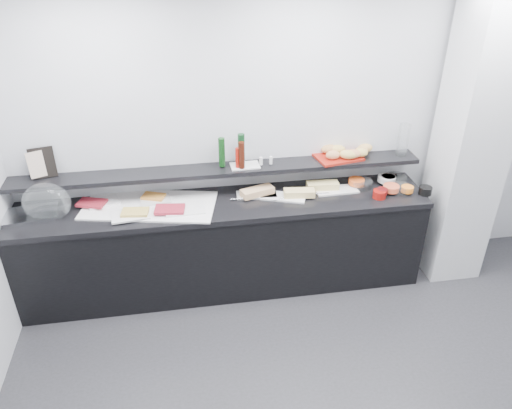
{
  "coord_description": "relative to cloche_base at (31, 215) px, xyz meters",
  "views": [
    {
      "loc": [
        -1.02,
        -2.06,
        3.07
      ],
      "look_at": [
        -0.45,
        1.45,
        1.0
      ],
      "focal_mm": 35.0,
      "sensor_mm": 36.0,
      "label": 1
    }
  ],
  "objects": [
    {
      "name": "back_wall",
      "position": [
        2.29,
        0.29,
        0.43
      ],
      "size": [
        5.0,
        0.02,
        2.7
      ],
      "primitive_type": "cube",
      "color": "silver",
      "rests_on": "ground"
    },
    {
      "name": "ceiling",
      "position": [
        2.29,
        -1.71,
        1.78
      ],
      "size": [
        5.0,
        5.0,
        0.0
      ],
      "primitive_type": "plane",
      "color": "white",
      "rests_on": "back_wall"
    },
    {
      "name": "column",
      "position": [
        3.79,
        -0.06,
        0.43
      ],
      "size": [
        0.5,
        0.5,
        2.7
      ],
      "primitive_type": "cube",
      "color": "silver",
      "rests_on": "ground"
    },
    {
      "name": "buffet_cabinet",
      "position": [
        1.59,
        -0.01,
        -0.5
      ],
      "size": [
        3.6,
        0.6,
        0.85
      ],
      "primitive_type": "cube",
      "color": "black",
      "rests_on": "ground"
    },
    {
      "name": "counter_top",
      "position": [
        1.59,
        -0.01,
        -0.05
      ],
      "size": [
        3.62,
        0.62,
        0.05
      ],
      "primitive_type": "cube",
      "color": "black",
      "rests_on": "buffet_cabinet"
    },
    {
      "name": "wall_shelf",
      "position": [
        1.59,
        0.16,
        0.21
      ],
      "size": [
        3.6,
        0.25,
        0.04
      ],
      "primitive_type": "cube",
      "color": "black",
      "rests_on": "back_wall"
    },
    {
      "name": "cloche_base",
      "position": [
        0.0,
        0.0,
        0.0
      ],
      "size": [
        0.45,
        0.33,
        0.04
      ],
      "primitive_type": "cube",
      "rotation": [
        0.0,
        0.0,
        0.12
      ],
      "color": "#AAADB1",
      "rests_on": "counter_top"
    },
    {
      "name": "cloche_dome",
      "position": [
        0.14,
        0.0,
        0.11
      ],
      "size": [
        0.42,
        0.3,
        0.34
      ],
      "primitive_type": "ellipsoid",
      "rotation": [
        0.0,
        0.0,
        -0.1
      ],
      "color": "white",
      "rests_on": "cloche_base"
    },
    {
      "name": "linen_runner",
      "position": [
        0.96,
        0.03,
        -0.01
      ],
      "size": [
        1.2,
        0.75,
        0.01
      ],
      "primitive_type": "cube",
      "rotation": [
        0.0,
        0.0,
        -0.21
      ],
      "color": "white",
      "rests_on": "counter_top"
    },
    {
      "name": "platter_meat_a",
      "position": [
        0.57,
        0.12,
        0.0
      ],
      "size": [
        0.31,
        0.25,
        0.01
      ],
      "primitive_type": "cube",
      "rotation": [
        0.0,
        0.0,
        0.34
      ],
      "color": "white",
      "rests_on": "linen_runner"
    },
    {
      "name": "food_meat_a",
      "position": [
        0.48,
        0.09,
        0.02
      ],
      "size": [
        0.27,
        0.22,
        0.02
      ],
      "primitive_type": "cube",
      "rotation": [
        0.0,
        0.0,
        -0.33
      ],
      "color": "maroon",
      "rests_on": "platter_meat_a"
    },
    {
      "name": "platter_salmon",
      "position": [
        1.01,
        0.09,
        0.0
      ],
      "size": [
        0.28,
        0.21,
        0.01
      ],
      "primitive_type": "cube",
      "rotation": [
        0.0,
        0.0,
        0.14
      ],
      "color": "silver",
      "rests_on": "linen_runner"
    },
    {
      "name": "food_salmon",
      "position": [
        1.0,
        0.12,
        0.02
      ],
      "size": [
        0.22,
        0.18,
        0.02
      ],
      "primitive_type": "cube",
      "rotation": [
        0.0,
        0.0,
        -0.37
      ],
      "color": "orange",
      "rests_on": "platter_salmon"
    },
    {
      "name": "platter_cheese",
      "position": [
        0.81,
        -0.14,
        0.0
      ],
      "size": [
        0.33,
        0.24,
        0.01
      ],
      "primitive_type": "cube",
      "rotation": [
        0.0,
        0.0,
        0.12
      ],
      "color": "white",
      "rests_on": "linen_runner"
    },
    {
      "name": "food_cheese",
      "position": [
        0.85,
        -0.13,
        0.02
      ],
      "size": [
        0.23,
        0.17,
        0.02
      ],
      "primitive_type": "cube",
      "rotation": [
        0.0,
        0.0,
        -0.13
      ],
      "color": "gold",
      "rests_on": "platter_cheese"
    },
    {
      "name": "platter_meat_b",
      "position": [
        1.26,
        -0.11,
        0.0
      ],
      "size": [
        0.33,
        0.23,
        0.01
      ],
      "primitive_type": "cube",
      "rotation": [
        0.0,
        0.0,
        0.04
      ],
      "color": "white",
      "rests_on": "linen_runner"
    },
    {
      "name": "food_meat_b",
      "position": [
        1.13,
        -0.12,
        0.02
      ],
      "size": [
        0.26,
        0.19,
        0.02
      ],
      "primitive_type": "cube",
      "rotation": [
        0.0,
        0.0,
        -0.13
      ],
      "color": "maroon",
      "rests_on": "platter_meat_b"
    },
    {
      "name": "sandwich_plate_left",
      "position": [
        1.9,
        0.07,
        -0.01
      ],
      "size": [
        0.36,
        0.17,
        0.01
      ],
      "primitive_type": "cube",
      "rotation": [
        0.0,
        0.0,
        -0.06
      ],
      "color": "silver",
      "rests_on": "counter_top"
    },
    {
      "name": "sandwich_food_left",
      "position": [
        1.91,
        0.05,
        0.02
      ],
      "size": [
        0.32,
        0.2,
        0.06
      ],
      "primitive_type": "cube",
      "rotation": [
        0.0,
        0.0,
        0.32
      ],
      "color": "#DFAB75",
      "rests_on": "sandwich_plate_left"
    },
    {
      "name": "tongs_left",
      "position": [
        1.74,
        -0.0,
        -0.0
      ],
      "size": [
        0.16,
        0.01,
        0.01
      ],
      "primitive_type": "cylinder",
      "rotation": [
        0.0,
        1.57,
        0.0
      ],
      "color": "silver",
      "rests_on": "sandwich_plate_left"
    },
    {
      "name": "sandwich_plate_mid",
      "position": [
        2.13,
        -0.01,
        -0.01
      ],
      "size": [
        0.42,
        0.29,
        0.01
      ],
      "primitive_type": "cube",
      "rotation": [
        0.0,
        0.0,
        -0.35
      ],
      "color": "white",
      "rests_on": "counter_top"
    },
    {
      "name": "sandwich_food_mid",
      "position": [
        2.27,
        -0.03,
        0.02
      ],
      "size": [
        0.28,
        0.13,
        0.06
      ],
      "primitive_type": "cube",
      "rotation": [
        0.0,
        0.0,
        -0.11
      ],
      "color": "#DEC174",
      "rests_on": "sandwich_plate_mid"
    },
    {
      "name": "tongs_mid",
      "position": [
        2.11,
        -0.06,
        -0.0
      ],
      "size": [
        0.16,
        0.03,
        0.01
      ],
      "primitive_type": "cylinder",
      "rotation": [
        0.0,
        1.57,
        0.13
      ],
      "color": "silver",
      "rests_on": "sandwich_plate_mid"
    },
    {
      "name": "sandwich_plate_right",
      "position": [
        2.63,
        0.03,
        -0.01
      ],
      "size": [
        0.39,
        0.18,
        0.01
      ],
      "primitive_type": "cube",
      "rotation": [
        0.0,
        0.0,
        0.04
      ],
      "color": "white",
      "rests_on": "counter_top"
    },
    {
      "name": "sandwich_food_right",
      "position": [
        2.51,
        0.07,
        0.02
      ],
      "size": [
        0.29,
        0.13,
        0.06
      ],
      "primitive_type": "cube",
      "rotation": [
        0.0,
        0.0,
        -0.08
      ],
      "color": "#E6CD79",
      "rests_on": "sandwich_plate_right"
    },
    {
      "name": "tongs_right",
      "position": [
        2.47,
        -0.02,
        -0.0
      ],
      "size": [
        0.16,
        0.01,
        0.01
      ],
      "primitive_type": "cylinder",
      "rotation": [
        0.0,
        1.57,
        0.01
      ],
      "color": "silver",
      "rests_on": "sandwich_plate_right"
    },
    {
      "name": "bowl_glass_fruit",
      "position": [
        2.88,
        0.06,
        0.02
      ],
      "size": [
        0.24,
        0.24,
        0.07
      ],
      "primitive_type": "cylinder",
      "rotation": [
        0.0,
        0.0,
        0.3
      ],
      "color": "white",
      "rests_on": "counter_top"
    },
    {
      "name": "fill_glass_fruit",
      "position": [
        2.84,
        0.09,
        0.03
      ],
      "size": [
        0.19,
        0.19,
        0.05
      ],
      "primitive_type": "cylinder",
      "rotation": [
        0.0,
        0.0,
        -0.35
      ],
      "color": "orange",
      "rests_on": "bowl_glass_fruit"
    },
    {
      "name": "bowl_black_jam",
      "position": [
        3.18,
        0.12,
        0.02
      ],
      "size": [
        0.13,
        0.13,
        0.07
      ],
      "primitive_type": "cylinder",
      "rotation": [
        0.0,
        0.0,
        0.03
      ],
      "color": "black",
      "rests_on": "counter_top"
    },
    {
      "name": "fill_black_jam",
      "position": [
        3.15,
        0.1,
        0.03
      ],
      "size": [
        0.13,
        0.13,
        0.05
      ],
      "primitive_type": "cylinder",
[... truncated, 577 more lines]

